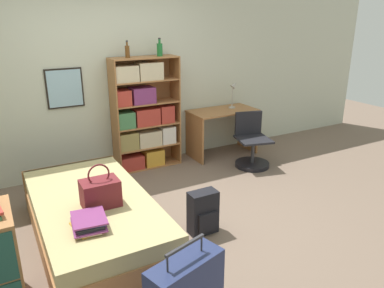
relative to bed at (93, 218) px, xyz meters
name	(u,v)px	position (x,y,z in m)	size (l,w,h in m)	color
ground_plane	(157,222)	(0.68, -0.02, -0.23)	(14.00, 14.00, 0.00)	#756051
wall_back	(102,80)	(0.68, 1.75, 1.07)	(10.00, 0.09, 2.60)	beige
bed	(93,218)	(0.00, 0.00, 0.00)	(1.07, 2.09, 0.46)	#A36B3D
handbag	(100,192)	(0.04, -0.20, 0.36)	(0.34, 0.24, 0.42)	maroon
book_stack_on_bed	(88,222)	(-0.16, -0.53, 0.28)	(0.32, 0.39, 0.09)	gold
bookcase	(143,117)	(1.17, 1.53, 0.53)	(0.96, 0.34, 1.61)	#A36B3D
bottle_green	(127,51)	(0.99, 1.53, 1.47)	(0.06, 0.06, 0.22)	brown
bottle_brown	(160,49)	(1.45, 1.50, 1.48)	(0.08, 0.08, 0.25)	#1E6B2D
desk	(222,124)	(2.47, 1.42, 0.27)	(1.06, 0.57, 0.73)	#A36B3D
desk_lamp	(234,90)	(2.69, 1.47, 0.80)	(0.15, 0.10, 0.44)	#ADA89E
desk_chair	(252,150)	(2.59, 0.80, 0.02)	(0.56, 0.56, 0.79)	black
backpack	(203,213)	(1.02, -0.44, 0.00)	(0.30, 0.20, 0.46)	black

